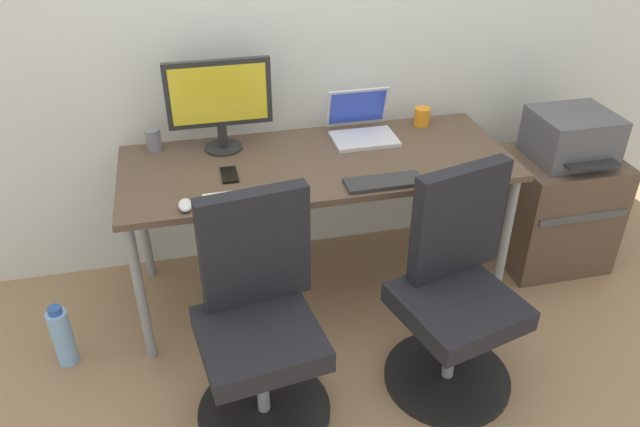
{
  "coord_description": "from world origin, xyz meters",
  "views": [
    {
      "loc": [
        -0.57,
        -2.48,
        2.04
      ],
      "look_at": [
        0.0,
        -0.05,
        0.48
      ],
      "focal_mm": 34.84,
      "sensor_mm": 36.0,
      "label": 1
    }
  ],
  "objects_px": {
    "printer": "(571,136)",
    "coffee_mug": "(422,117)",
    "desktop_monitor": "(219,99)",
    "office_chair_left": "(259,325)",
    "open_laptop": "(361,126)",
    "side_cabinet": "(554,209)",
    "office_chair_right": "(455,294)",
    "water_bottle_on_floor": "(62,336)"
  },
  "relations": [
    {
      "from": "desktop_monitor",
      "to": "coffee_mug",
      "type": "distance_m",
      "value": 1.04
    },
    {
      "from": "side_cabinet",
      "to": "coffee_mug",
      "type": "height_order",
      "value": "coffee_mug"
    },
    {
      "from": "office_chair_right",
      "to": "side_cabinet",
      "type": "bearing_deg",
      "value": 37.32
    },
    {
      "from": "printer",
      "to": "coffee_mug",
      "type": "distance_m",
      "value": 0.74
    },
    {
      "from": "printer",
      "to": "desktop_monitor",
      "type": "relative_size",
      "value": 0.83
    },
    {
      "from": "printer",
      "to": "desktop_monitor",
      "type": "bearing_deg",
      "value": 171.73
    },
    {
      "from": "open_laptop",
      "to": "coffee_mug",
      "type": "relative_size",
      "value": 3.37
    },
    {
      "from": "side_cabinet",
      "to": "open_laptop",
      "type": "bearing_deg",
      "value": 167.0
    },
    {
      "from": "office_chair_right",
      "to": "open_laptop",
      "type": "xyz_separation_m",
      "value": [
        -0.14,
        0.9,
        0.37
      ]
    },
    {
      "from": "coffee_mug",
      "to": "printer",
      "type": "bearing_deg",
      "value": -23.18
    },
    {
      "from": "side_cabinet",
      "to": "desktop_monitor",
      "type": "height_order",
      "value": "desktop_monitor"
    },
    {
      "from": "desktop_monitor",
      "to": "coffee_mug",
      "type": "relative_size",
      "value": 5.22
    },
    {
      "from": "coffee_mug",
      "to": "office_chair_right",
      "type": "bearing_deg",
      "value": -101.45
    },
    {
      "from": "open_laptop",
      "to": "office_chair_right",
      "type": "bearing_deg",
      "value": -80.89
    },
    {
      "from": "water_bottle_on_floor",
      "to": "open_laptop",
      "type": "bearing_deg",
      "value": 17.68
    },
    {
      "from": "office_chair_left",
      "to": "water_bottle_on_floor",
      "type": "distance_m",
      "value": 0.97
    },
    {
      "from": "office_chair_left",
      "to": "printer",
      "type": "distance_m",
      "value": 1.83
    },
    {
      "from": "printer",
      "to": "coffee_mug",
      "type": "height_order",
      "value": "printer"
    },
    {
      "from": "office_chair_left",
      "to": "printer",
      "type": "height_order",
      "value": "office_chair_left"
    },
    {
      "from": "water_bottle_on_floor",
      "to": "office_chair_left",
      "type": "bearing_deg",
      "value": -27.69
    },
    {
      "from": "office_chair_left",
      "to": "printer",
      "type": "relative_size",
      "value": 2.35
    },
    {
      "from": "side_cabinet",
      "to": "water_bottle_on_floor",
      "type": "height_order",
      "value": "side_cabinet"
    },
    {
      "from": "office_chair_left",
      "to": "open_laptop",
      "type": "bearing_deg",
      "value": 53.77
    },
    {
      "from": "office_chair_right",
      "to": "open_laptop",
      "type": "height_order",
      "value": "open_laptop"
    },
    {
      "from": "open_laptop",
      "to": "office_chair_left",
      "type": "bearing_deg",
      "value": -126.23
    },
    {
      "from": "printer",
      "to": "desktop_monitor",
      "type": "xyz_separation_m",
      "value": [
        -1.7,
        0.25,
        0.25
      ]
    },
    {
      "from": "side_cabinet",
      "to": "printer",
      "type": "relative_size",
      "value": 1.54
    },
    {
      "from": "coffee_mug",
      "to": "desktop_monitor",
      "type": "bearing_deg",
      "value": -177.47
    },
    {
      "from": "office_chair_left",
      "to": "desktop_monitor",
      "type": "xyz_separation_m",
      "value": [
        -0.02,
        0.91,
        0.56
      ]
    },
    {
      "from": "open_laptop",
      "to": "printer",
      "type": "bearing_deg",
      "value": -13.05
    },
    {
      "from": "office_chair_left",
      "to": "side_cabinet",
      "type": "height_order",
      "value": "office_chair_left"
    },
    {
      "from": "water_bottle_on_floor",
      "to": "office_chair_right",
      "type": "bearing_deg",
      "value": -14.87
    },
    {
      "from": "side_cabinet",
      "to": "open_laptop",
      "type": "xyz_separation_m",
      "value": [
        -1.02,
        0.24,
        0.48
      ]
    },
    {
      "from": "office_chair_left",
      "to": "open_laptop",
      "type": "relative_size",
      "value": 3.03
    },
    {
      "from": "printer",
      "to": "coffee_mug",
      "type": "bearing_deg",
      "value": 156.82
    },
    {
      "from": "side_cabinet",
      "to": "desktop_monitor",
      "type": "relative_size",
      "value": 1.28
    },
    {
      "from": "office_chair_right",
      "to": "office_chair_left",
      "type": "bearing_deg",
      "value": 179.89
    },
    {
      "from": "coffee_mug",
      "to": "open_laptop",
      "type": "bearing_deg",
      "value": -170.74
    },
    {
      "from": "office_chair_left",
      "to": "open_laptop",
      "type": "height_order",
      "value": "open_laptop"
    },
    {
      "from": "side_cabinet",
      "to": "printer",
      "type": "distance_m",
      "value": 0.43
    },
    {
      "from": "side_cabinet",
      "to": "coffee_mug",
      "type": "bearing_deg",
      "value": 156.88
    },
    {
      "from": "side_cabinet",
      "to": "office_chair_right",
      "type": "bearing_deg",
      "value": -142.68
    }
  ]
}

